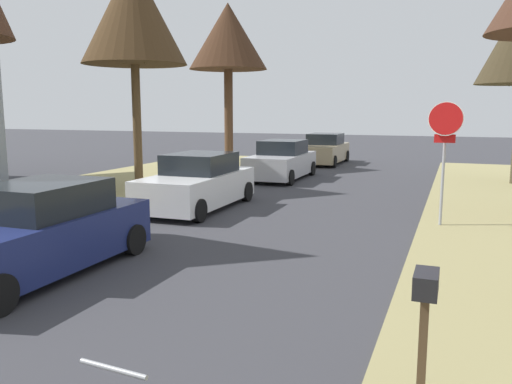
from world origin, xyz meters
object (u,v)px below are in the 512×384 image
at_px(parked_sedan_white, 198,183).
at_px(parked_sedan_navy, 37,233).
at_px(parked_sedan_silver, 282,161).
at_px(curbside_mailbox, 425,299).
at_px(parked_sedan_tan, 324,150).
at_px(stop_sign_far, 445,137).
at_px(street_tree_left_mid_b, 133,13).
at_px(street_tree_left_far, 228,38).

bearing_deg(parked_sedan_white, parked_sedan_navy, -88.08).
distance_m(parked_sedan_silver, curbside_mailbox, 16.61).
bearing_deg(curbside_mailbox, parked_sedan_silver, 112.94).
height_order(parked_sedan_white, curbside_mailbox, parked_sedan_white).
bearing_deg(curbside_mailbox, parked_sedan_white, 128.90).
bearing_deg(parked_sedan_tan, curbside_mailbox, -73.97).
height_order(stop_sign_far, street_tree_left_mid_b, street_tree_left_mid_b).
distance_m(parked_sedan_white, parked_sedan_silver, 7.04).
bearing_deg(stop_sign_far, parked_sedan_navy, -135.03).
bearing_deg(street_tree_left_far, parked_sedan_white, -70.88).
xyz_separation_m(stop_sign_far, parked_sedan_navy, (-6.37, -6.36, -1.46)).
distance_m(stop_sign_far, street_tree_left_far, 14.60).
bearing_deg(parked_sedan_white, stop_sign_far, -0.31).
relative_size(stop_sign_far, curbside_mailbox, 2.33).
height_order(parked_sedan_white, parked_sedan_silver, same).
xyz_separation_m(stop_sign_far, curbside_mailbox, (0.09, -8.23, -1.12)).
distance_m(parked_sedan_white, curbside_mailbox, 10.62).
bearing_deg(stop_sign_far, parked_sedan_silver, 132.10).
relative_size(street_tree_left_mid_b, parked_sedan_white, 1.75).
distance_m(parked_sedan_white, parked_sedan_tan, 13.61).
bearing_deg(parked_sedan_navy, street_tree_left_far, 102.59).
bearing_deg(parked_sedan_white, parked_sedan_tan, 88.38).
distance_m(street_tree_left_mid_b, parked_sedan_tan, 13.04).
distance_m(street_tree_left_mid_b, parked_sedan_white, 6.79).
distance_m(street_tree_left_mid_b, parked_sedan_silver, 8.00).
relative_size(street_tree_left_far, parked_sedan_navy, 1.73).
bearing_deg(street_tree_left_mid_b, parked_sedan_white, -33.54).
distance_m(parked_sedan_navy, parked_sedan_white, 6.40).
height_order(parked_sedan_silver, parked_sedan_tan, same).
bearing_deg(parked_sedan_white, street_tree_left_far, 109.12).
bearing_deg(stop_sign_far, curbside_mailbox, -89.40).
bearing_deg(parked_sedan_silver, parked_sedan_navy, -89.91).
distance_m(street_tree_left_far, parked_sedan_tan, 7.60).
bearing_deg(parked_sedan_navy, parked_sedan_white, 91.92).
bearing_deg(street_tree_left_mid_b, parked_sedan_tan, 70.75).
bearing_deg(street_tree_left_mid_b, stop_sign_far, -13.26).
relative_size(parked_sedan_navy, parked_sedan_white, 1.00).
bearing_deg(street_tree_left_mid_b, parked_sedan_silver, 51.38).
bearing_deg(curbside_mailbox, street_tree_left_mid_b, 133.90).
height_order(stop_sign_far, curbside_mailbox, stop_sign_far).
height_order(street_tree_left_mid_b, parked_sedan_silver, street_tree_left_mid_b).
relative_size(parked_sedan_silver, curbside_mailbox, 3.48).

